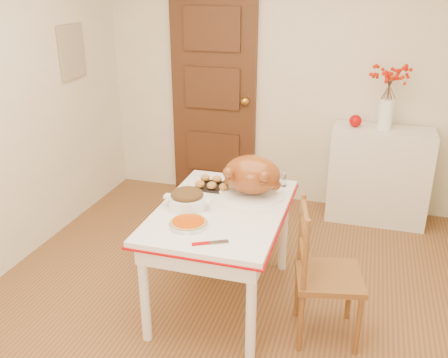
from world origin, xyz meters
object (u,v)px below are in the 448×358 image
(turkey_platter, at_px, (252,177))
(pumpkin_pie, at_px, (188,223))
(kitchen_table, at_px, (222,255))
(chair_oak, at_px, (329,274))
(sideboard, at_px, (378,175))

(turkey_platter, relative_size, pumpkin_pie, 1.97)
(kitchen_table, distance_m, chair_oak, 0.74)
(sideboard, xyz_separation_m, chair_oak, (-0.28, -1.76, 0.01))
(chair_oak, bearing_deg, pumpkin_pie, 88.28)
(pumpkin_pie, bearing_deg, sideboard, 59.80)
(turkey_platter, bearing_deg, chair_oak, -45.01)
(kitchen_table, height_order, chair_oak, chair_oak)
(kitchen_table, bearing_deg, sideboard, 58.25)
(pumpkin_pie, bearing_deg, chair_oak, 10.28)
(turkey_platter, xyz_separation_m, pumpkin_pie, (-0.26, -0.53, -0.12))
(chair_oak, xyz_separation_m, turkey_platter, (-0.58, 0.38, 0.41))
(sideboard, distance_m, kitchen_table, 1.89)
(kitchen_table, relative_size, chair_oak, 1.35)
(chair_oak, relative_size, turkey_platter, 1.97)
(turkey_platter, distance_m, pumpkin_pie, 0.60)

